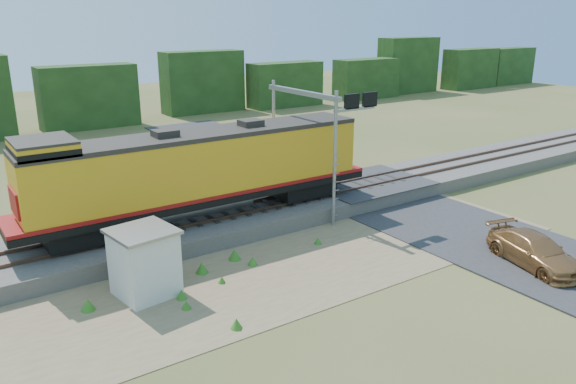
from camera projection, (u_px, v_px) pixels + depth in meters
ground at (340, 256)px, 25.42m from camera, size 140.00×140.00×0.00m
ballast at (269, 211)px, 30.03m from camera, size 70.00×5.00×0.80m
rails at (269, 203)px, 29.88m from camera, size 70.00×1.54×0.16m
dirt_shoulder at (298, 262)px, 24.73m from camera, size 26.00×8.00×0.03m
road at (434, 219)px, 29.74m from camera, size 7.00×66.00×0.86m
tree_line_north at (92, 94)px, 54.43m from camera, size 130.00×3.00×6.50m
weed_clumps at (274, 274)px, 23.62m from camera, size 15.00×6.20×0.56m
locomotive at (198, 171)px, 27.00m from camera, size 18.13×2.77×4.68m
shed at (144, 262)px, 21.51m from camera, size 2.57×2.57×2.70m
signal_gantry at (315, 119)px, 29.39m from camera, size 2.75×6.20×6.94m
car at (535, 251)px, 24.23m from camera, size 3.03×5.08×1.38m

